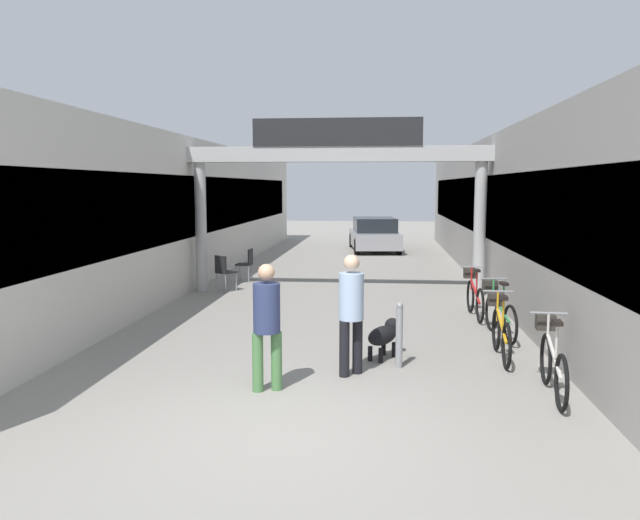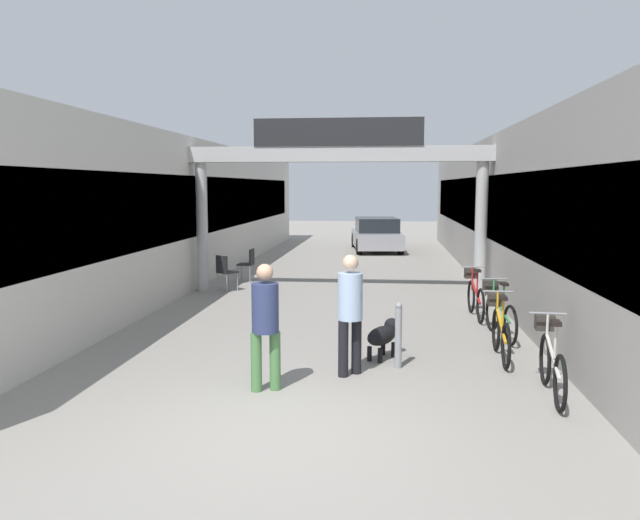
% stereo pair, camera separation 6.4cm
% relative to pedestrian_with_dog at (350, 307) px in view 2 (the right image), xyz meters
% --- Properties ---
extents(ground_plane, '(80.00, 80.00, 0.00)m').
position_rel_pedestrian_with_dog_xyz_m(ground_plane, '(-0.67, -2.01, -0.95)').
color(ground_plane, gray).
extents(storefront_left, '(3.00, 26.00, 3.78)m').
position_rel_pedestrian_with_dog_xyz_m(storefront_left, '(-5.76, 8.99, 0.94)').
color(storefront_left, beige).
rests_on(storefront_left, ground_plane).
extents(storefront_right, '(3.00, 26.00, 3.78)m').
position_rel_pedestrian_with_dog_xyz_m(storefront_right, '(4.43, 8.99, 0.94)').
color(storefront_right, '#9E9993').
rests_on(storefront_right, ground_plane).
extents(arcade_sign_gateway, '(7.40, 0.47, 4.15)m').
position_rel_pedestrian_with_dog_xyz_m(arcade_sign_gateway, '(-0.67, 6.53, 2.00)').
color(arcade_sign_gateway, '#B2B2B2').
rests_on(arcade_sign_gateway, ground_plane).
extents(pedestrian_with_dog, '(0.48, 0.48, 1.66)m').
position_rel_pedestrian_with_dog_xyz_m(pedestrian_with_dog, '(0.00, 0.00, 0.00)').
color(pedestrian_with_dog, black).
rests_on(pedestrian_with_dog, ground_plane).
extents(pedestrian_companion, '(0.44, 0.44, 1.62)m').
position_rel_pedestrian_with_dog_xyz_m(pedestrian_companion, '(-1.02, -0.77, -0.03)').
color(pedestrian_companion, '#4C7F47').
rests_on(pedestrian_companion, ground_plane).
extents(dog_on_leash, '(0.61, 0.80, 0.57)m').
position_rel_pedestrian_with_dog_xyz_m(dog_on_leash, '(0.46, 0.90, -0.59)').
color(dog_on_leash, black).
rests_on(dog_on_leash, ground_plane).
extents(bicycle_silver_nearest, '(0.46, 1.69, 0.98)m').
position_rel_pedestrian_with_dog_xyz_m(bicycle_silver_nearest, '(2.53, -0.53, -0.51)').
color(bicycle_silver_nearest, black).
rests_on(bicycle_silver_nearest, ground_plane).
extents(bicycle_orange_second, '(0.46, 1.69, 0.98)m').
position_rel_pedestrian_with_dog_xyz_m(bicycle_orange_second, '(2.20, 1.12, -0.51)').
color(bicycle_orange_second, black).
rests_on(bicycle_orange_second, ground_plane).
extents(bicycle_green_third, '(0.46, 1.68, 0.98)m').
position_rel_pedestrian_with_dog_xyz_m(bicycle_green_third, '(2.42, 2.48, -0.51)').
color(bicycle_green_third, black).
rests_on(bicycle_green_third, ground_plane).
extents(bicycle_red_farthest, '(0.46, 1.69, 0.98)m').
position_rel_pedestrian_with_dog_xyz_m(bicycle_red_farthest, '(2.24, 4.11, -0.51)').
color(bicycle_red_farthest, black).
rests_on(bicycle_red_farthest, ground_plane).
extents(bollard_post_metal, '(0.10, 0.10, 0.95)m').
position_rel_pedestrian_with_dog_xyz_m(bollard_post_metal, '(0.66, 0.41, -0.47)').
color(bollard_post_metal, gray).
rests_on(bollard_post_metal, ground_plane).
extents(cafe_chair_black_nearer, '(0.56, 0.56, 0.89)m').
position_rel_pedestrian_with_dog_xyz_m(cafe_chair_black_nearer, '(-3.46, 6.54, -0.41)').
color(cafe_chair_black_nearer, gray).
rests_on(cafe_chair_black_nearer, ground_plane).
extents(cafe_chair_black_farther, '(0.42, 0.42, 0.89)m').
position_rel_pedestrian_with_dog_xyz_m(cafe_chair_black_farther, '(-3.23, 8.14, -0.41)').
color(cafe_chair_black_farther, gray).
rests_on(cafe_chair_black_farther, ground_plane).
extents(parked_car_silver, '(2.19, 4.17, 1.33)m').
position_rel_pedestrian_with_dog_xyz_m(parked_car_silver, '(0.10, 16.68, -0.31)').
color(parked_car_silver, '#99999E').
rests_on(parked_car_silver, ground_plane).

